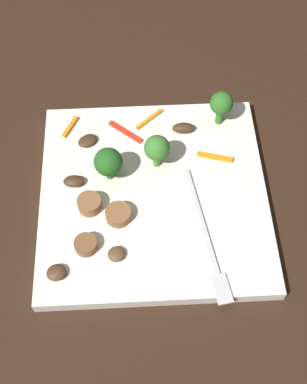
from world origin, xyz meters
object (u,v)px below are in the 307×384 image
Objects in this scene: sausage_slice_1 at (90,204)px; mushroom_1 at (56,273)px; broccoli_floret_1 at (157,149)px; pepper_strip_1 at (148,119)px; mushroom_4 at (116,254)px; pepper_strip_0 at (126,132)px; fork at (208,243)px; plate at (154,196)px; broccoli_floret_2 at (221,104)px; sausage_slice_0 at (118,215)px; sausage_slice_2 at (86,245)px; mushroom_2 at (183,128)px; pepper_strip_2 at (215,157)px; mushroom_0 at (74,181)px; broccoli_floret_0 at (108,162)px; mushroom_3 at (88,141)px; pepper_strip_3 at (70,127)px.

mushroom_1 is (0.09, -0.04, -0.00)m from sausage_slice_1.
broccoli_floret_1 reaches higher than pepper_strip_1.
pepper_strip_0 is at bearing 175.47° from mushroom_4.
fork is 0.11m from mushroom_4.
plate is at bearing 18.97° from pepper_strip_0.
sausage_slice_1 reaches higher than pepper_strip_1.
plate is 13.86× the size of mushroom_4.
mushroom_4 is (-0.02, 0.07, -0.00)m from mushroom_1.
sausage_slice_0 is (0.14, -0.14, -0.03)m from broccoli_floret_2.
pepper_strip_1 is at bearing 156.61° from sausage_slice_2.
pepper_strip_2 is (0.05, 0.04, -0.00)m from mushroom_2.
mushroom_0 is 0.10m from pepper_strip_0.
sausage_slice_0 is at bearing 46.89° from mushroom_0.
broccoli_floret_0 is (-0.03, -0.05, 0.04)m from plate.
pepper_strip_2 is (-0.01, 0.08, -0.03)m from broccoli_floret_1.
mushroom_3 is at bearing 166.09° from mushroom_0.
sausage_slice_2 is 0.21m from mushroom_2.
mushroom_3 is (-0.15, -0.00, -0.00)m from sausage_slice_2.
pepper_strip_2 is (0.03, 0.17, -0.00)m from mushroom_3.
mushroom_1 is at bearing -38.81° from mushroom_2.
broccoli_floret_2 is at bearing 86.10° from pepper_strip_1.
mushroom_4 is at bearing -27.20° from mushroom_2.
mushroom_4 is at bearing -44.35° from pepper_strip_2.
broccoli_floret_2 is at bearing 143.74° from mushroom_4.
sausage_slice_1 reaches higher than plate.
mushroom_3 is 1.29× the size of mushroom_4.
mushroom_4 is (0.19, -0.14, -0.03)m from broccoli_floret_2.
broccoli_floret_1 is 0.15m from sausage_slice_2.
sausage_slice_0 is (0.03, -0.04, 0.02)m from plate.
mushroom_4 is at bearing -36.26° from broccoli_floret_2.
fork is 3.82× the size of pepper_strip_2.
mushroom_0 is at bearing -169.39° from sausage_slice_2.
pepper_strip_1 is 0.11m from pepper_strip_3.
broccoli_floret_1 is 2.51× the size of mushroom_4.
pepper_strip_2 is (-0.08, 0.13, -0.00)m from sausage_slice_0.
broccoli_floret_0 is 1.67× the size of sausage_slice_1.
broccoli_floret_1 is (-0.02, 0.06, 0.00)m from broccoli_floret_0.
mushroom_3 is at bearing -167.73° from mushroom_4.
sausage_slice_0 is (-0.04, -0.10, 0.01)m from fork.
broccoli_floret_1 is at bearing 103.17° from mushroom_0.
pepper_strip_3 is (-0.18, -0.17, 0.00)m from fork.
mushroom_1 is (0.07, -0.07, -0.00)m from sausage_slice_0.
fork is 0.15m from sausage_slice_1.
pepper_strip_1 is (-0.11, -0.00, 0.01)m from plate.
broccoli_floret_1 is 0.11m from sausage_slice_1.
broccoli_floret_0 is at bearing 33.37° from pepper_strip_3.
mushroom_1 is at bearing -9.71° from mushroom_3.
sausage_slice_1 is 1.45× the size of mushroom_4.
sausage_slice_1 is 1.12× the size of mushroom_3.
broccoli_floret_1 is 1.11× the size of pepper_strip_1.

